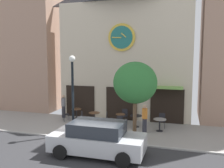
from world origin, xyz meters
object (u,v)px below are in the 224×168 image
Objects in this scene: cafe_chair_right_end at (124,115)px; pedestrian_grey at (63,106)px; cafe_table_center at (94,115)px; cafe_chair_facing_wall at (108,118)px; cafe_chair_left_end at (65,113)px; street_lamp at (73,95)px; pedestrian_orange at (145,118)px; parked_car_silver at (97,139)px; cafe_table_center_right at (136,118)px; cafe_chair_facing_street at (83,117)px; cafe_table_near_door at (160,122)px; cafe_chair_corner at (120,121)px; cafe_chair_outer at (162,119)px; street_tree at (135,83)px; cafe_table_leftmost at (76,112)px; cafe_table_near_curb at (121,118)px.

pedestrian_grey is at bearing 179.78° from cafe_chair_right_end.
cafe_chair_facing_wall reaches higher than cafe_table_center.
cafe_chair_left_end is at bearing 175.08° from cafe_chair_facing_wall.
street_lamp is 4.40m from pedestrian_orange.
cafe_chair_right_end is at bearing 91.10° from parked_car_silver.
cafe_table_center_right is 0.84× the size of cafe_chair_facing_street.
cafe_chair_facing_street is at bearing -179.60° from cafe_table_near_door.
cafe_chair_corner is 2.72m from cafe_chair_outer.
cafe_chair_corner is 1.59m from pedestrian_orange.
street_lamp is 1.05× the size of parked_car_silver.
pedestrian_orange reaches higher than cafe_chair_right_end.
pedestrian_orange is (0.29, 1.54, -2.25)m from street_tree.
pedestrian_grey reaches higher than cafe_table_leftmost.
cafe_table_center_right is (3.18, 2.50, -1.76)m from street_lamp.
cafe_table_near_door is 0.18× the size of parked_car_silver.
cafe_chair_facing_wall is 0.21× the size of parked_car_silver.
cafe_table_leftmost reaches higher than cafe_table_near_door.
cafe_chair_corner is (0.92, -0.58, 0.00)m from cafe_chair_facing_wall.
street_lamp is at bearing -54.67° from pedestrian_grey.
cafe_table_near_door is 0.85× the size of cafe_chair_facing_street.
cafe_chair_facing_wall reaches higher than cafe_table_leftmost.
cafe_table_leftmost is at bearing 160.98° from cafe_chair_facing_wall.
cafe_table_near_door is 0.85× the size of cafe_chair_outer.
cafe_chair_facing_street is (1.02, -1.15, -0.01)m from cafe_table_leftmost.
cafe_table_leftmost is 0.45× the size of pedestrian_grey.
cafe_chair_facing_wall is 2.59m from pedestrian_orange.
cafe_chair_left_end is at bearing 130.57° from parked_car_silver.
street_tree is 3.91m from cafe_table_near_curb.
cafe_chair_facing_wall is at bearing -19.02° from cafe_table_leftmost.
street_lamp is 5.04× the size of cafe_chair_facing_wall.
cafe_chair_corner is at bearing -78.48° from cafe_table_near_curb.
cafe_chair_left_end is at bearing 162.44° from cafe_chair_facing_street.
cafe_chair_facing_street is 1.00× the size of cafe_chair_corner.
cafe_chair_facing_street is (-3.40, -0.51, -0.01)m from cafe_table_center_right.
cafe_chair_facing_street is 5.07m from cafe_chair_outer.
cafe_chair_right_end is at bearing 56.18° from street_lamp.
cafe_table_near_door is at bearing -4.14° from cafe_chair_left_end.
cafe_chair_corner is 5.00m from pedestrian_grey.
street_lamp reaches higher than cafe_chair_right_end.
street_lamp reaches higher than cafe_chair_outer.
pedestrian_orange is at bearing 21.03° from street_lamp.
cafe_table_near_curb is 1.00× the size of cafe_table_center_right.
pedestrian_grey is (-2.36, 3.33, -1.44)m from street_lamp.
parked_car_silver is at bearing -45.43° from street_lamp.
cafe_chair_right_end is at bearing 53.79° from cafe_chair_facing_wall.
street_tree reaches higher than cafe_chair_outer.
cafe_chair_corner is at bearing 126.74° from street_tree.
cafe_chair_outer is at bearing 30.71° from street_lamp.
cafe_table_leftmost is 6.06m from cafe_table_near_door.
parked_car_silver is (3.58, -5.50, 0.22)m from cafe_table_leftmost.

